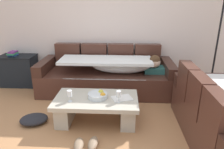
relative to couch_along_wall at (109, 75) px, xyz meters
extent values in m
plane|color=#B47B4F|center=(-0.13, -1.63, -0.33)|extent=(14.00, 14.00, 0.00)
cube|color=silver|center=(-0.13, 0.52, 1.02)|extent=(9.00, 0.10, 2.70)
cube|color=#4A2920|center=(-0.05, -0.03, -0.12)|extent=(2.54, 0.92, 0.42)
cube|color=#4A2920|center=(-0.86, 0.35, 0.32)|extent=(0.51, 0.16, 0.46)
cube|color=#4A2920|center=(-0.32, 0.35, 0.32)|extent=(0.51, 0.16, 0.46)
cube|color=#4A2920|center=(0.23, 0.35, 0.32)|extent=(0.51, 0.16, 0.46)
cube|color=#4A2920|center=(0.77, 0.35, 0.32)|extent=(0.51, 0.16, 0.46)
cube|color=#3B2119|center=(-1.22, -0.03, 0.19)|extent=(0.18, 0.92, 0.20)
cube|color=#3B2119|center=(1.13, -0.03, 0.19)|extent=(0.18, 0.92, 0.20)
cube|color=#2D6660|center=(0.86, -0.04, 0.15)|extent=(0.36, 0.28, 0.11)
sphere|color=beige|center=(0.86, -0.08, 0.31)|extent=(0.21, 0.21, 0.21)
sphere|color=#4C331E|center=(0.86, -0.08, 0.34)|extent=(0.20, 0.20, 0.20)
ellipsoid|color=white|center=(0.24, -0.08, 0.23)|extent=(1.10, 0.44, 0.28)
cube|color=white|center=(-0.05, -0.10, 0.33)|extent=(1.70, 0.60, 0.05)
cube|color=white|center=(-0.05, -0.47, -0.10)|extent=(1.44, 0.04, 0.38)
cube|color=#4A2920|center=(1.19, -2.01, 0.32)|extent=(0.16, 0.46, 0.46)
cube|color=#4A2920|center=(1.19, -1.52, 0.32)|extent=(0.16, 0.46, 0.46)
cube|color=#4A2920|center=(1.19, -1.03, 0.32)|extent=(0.16, 0.46, 0.46)
cube|color=#3B2119|center=(1.57, -0.69, 0.19)|extent=(0.92, 0.18, 0.20)
cube|color=#BBB4A2|center=(-0.10, -1.11, 0.02)|extent=(1.20, 0.68, 0.06)
cube|color=#BBB4A2|center=(-0.56, -1.11, -0.17)|extent=(0.20, 0.54, 0.32)
cube|color=#BBB4A2|center=(0.36, -1.11, -0.17)|extent=(0.20, 0.54, 0.32)
cylinder|color=silver|center=(-0.08, -1.11, 0.09)|extent=(0.28, 0.28, 0.07)
sphere|color=orange|center=(0.00, -1.15, 0.11)|extent=(0.08, 0.08, 0.08)
sphere|color=gold|center=(-0.04, -1.04, 0.11)|extent=(0.08, 0.08, 0.08)
cylinder|color=silver|center=(-0.45, -1.25, 0.06)|extent=(0.06, 0.06, 0.01)
cylinder|color=silver|center=(-0.45, -1.25, 0.10)|extent=(0.01, 0.01, 0.07)
cylinder|color=silver|center=(-0.45, -1.25, 0.18)|extent=(0.07, 0.07, 0.08)
cylinder|color=silver|center=(0.23, -1.23, 0.06)|extent=(0.06, 0.06, 0.01)
cylinder|color=silver|center=(0.23, -1.23, 0.10)|extent=(0.01, 0.01, 0.07)
cylinder|color=silver|center=(0.23, -1.23, 0.18)|extent=(0.07, 0.07, 0.08)
cube|color=white|center=(0.27, -1.11, 0.06)|extent=(0.34, 0.30, 0.01)
cube|color=black|center=(-1.90, 0.22, -0.02)|extent=(0.70, 0.42, 0.62)
cube|color=black|center=(-1.90, 0.22, 0.30)|extent=(0.72, 0.44, 0.02)
cube|color=#2D569E|center=(-1.98, 0.24, 0.33)|extent=(0.16, 0.17, 0.03)
cube|color=#338C59|center=(-1.98, 0.21, 0.36)|extent=(0.15, 0.21, 0.03)
cube|color=#72337F|center=(-1.97, 0.22, 0.39)|extent=(0.13, 0.21, 0.03)
cylinder|color=black|center=(1.93, -0.08, -0.32)|extent=(0.28, 0.28, 0.02)
cylinder|color=black|center=(1.93, -0.08, 0.59)|extent=(0.03, 0.03, 1.80)
ellipsoid|color=#8C7259|center=(-0.24, -1.73, -0.28)|extent=(0.14, 0.28, 0.09)
ellipsoid|color=#8C7259|center=(-0.07, -1.70, -0.28)|extent=(0.14, 0.28, 0.09)
ellipsoid|color=#232328|center=(-1.01, -1.22, -0.27)|extent=(0.47, 0.41, 0.12)
camera|label=1|loc=(0.28, -3.81, 1.37)|focal=33.33mm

